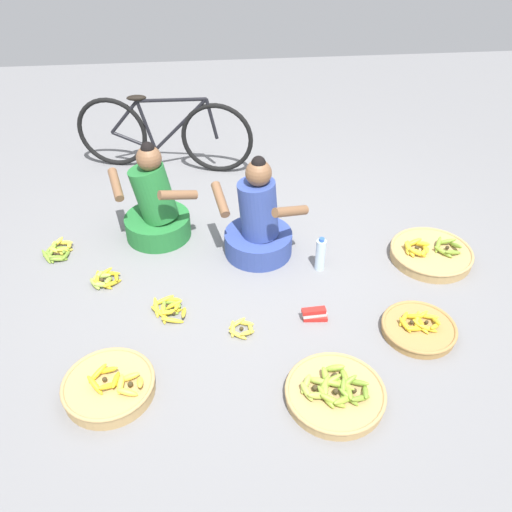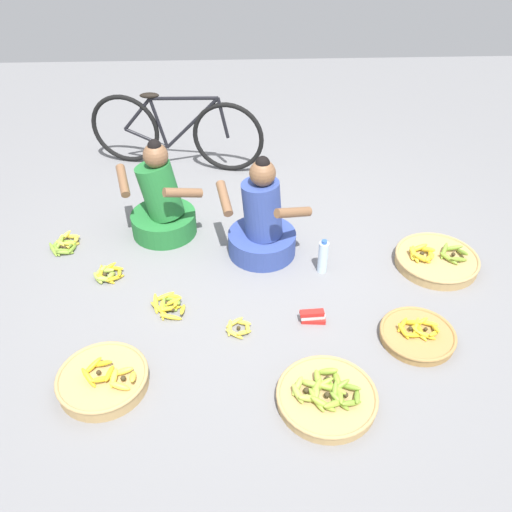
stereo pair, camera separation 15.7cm
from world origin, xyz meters
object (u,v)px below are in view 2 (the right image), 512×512
banana_basket_mid_left (103,379)px  water_bottle (323,257)px  banana_basket_back_left (418,335)px  banana_basket_near_vendor (327,396)px  loose_bananas_back_center (107,274)px  packet_carton_stack (313,316)px  banana_basket_front_center (436,259)px  loose_bananas_near_bicycle (239,328)px  loose_bananas_back_right (169,305)px  bicycle_leaning (175,132)px  vendor_woman_front (262,224)px  loose_bananas_front_right (65,244)px  vendor_woman_behind (162,205)px

banana_basket_mid_left → water_bottle: water_bottle is taller
banana_basket_back_left → banana_basket_near_vendor: size_ratio=0.84×
loose_bananas_back_center → packet_carton_stack: 1.54m
banana_basket_near_vendor → banana_basket_mid_left: bearing=172.5°
banana_basket_front_center → water_bottle: 0.87m
packet_carton_stack → banana_basket_near_vendor: bearing=-90.3°
banana_basket_front_center → packet_carton_stack: banana_basket_front_center is taller
banana_basket_mid_left → banana_basket_near_vendor: bearing=-7.5°
banana_basket_near_vendor → loose_bananas_back_center: size_ratio=2.38×
banana_basket_near_vendor → packet_carton_stack: size_ratio=3.30×
loose_bananas_near_bicycle → loose_bananas_back_right: loose_bananas_back_right is taller
bicycle_leaning → banana_basket_back_left: bicycle_leaning is taller
loose_bananas_near_bicycle → packet_carton_stack: (0.49, 0.06, 0.02)m
packet_carton_stack → vendor_woman_front: bearing=111.1°
banana_basket_near_vendor → loose_bananas_near_bicycle: (-0.49, 0.58, -0.02)m
bicycle_leaning → loose_bananas_front_right: 1.57m
bicycle_leaning → loose_bananas_back_center: 1.78m
vendor_woman_front → loose_bananas_front_right: vendor_woman_front is taller
banana_basket_mid_left → water_bottle: (1.43, 1.00, 0.08)m
banana_basket_front_center → packet_carton_stack: size_ratio=3.53×
banana_basket_back_left → water_bottle: water_bottle is taller
banana_basket_front_center → packet_carton_stack: bearing=-150.8°
vendor_woman_front → loose_bananas_back_center: bearing=-167.5°
loose_bananas_front_right → packet_carton_stack: bearing=-26.2°
loose_bananas_front_right → water_bottle: bearing=-10.9°
vendor_woman_front → banana_basket_back_left: 1.37m
loose_bananas_front_right → bicycle_leaning: bearing=59.0°
banana_basket_front_center → loose_bananas_back_right: bearing=-168.8°
banana_basket_near_vendor → packet_carton_stack: bearing=89.7°
banana_basket_back_left → loose_bananas_near_bicycle: (-1.14, 0.13, -0.02)m
bicycle_leaning → packet_carton_stack: bearing=-64.7°
banana_basket_front_center → packet_carton_stack: 1.15m
loose_bananas_front_right → water_bottle: water_bottle is taller
vendor_woman_behind → loose_bananas_back_right: 0.95m
loose_bananas_back_right → loose_bananas_back_center: loose_bananas_back_right is taller
banana_basket_front_center → loose_bananas_front_right: size_ratio=2.11×
banana_basket_near_vendor → water_bottle: water_bottle is taller
banana_basket_front_center → loose_bananas_back_center: bearing=-179.1°
bicycle_leaning → banana_basket_mid_left: 2.73m
banana_basket_front_center → loose_bananas_front_right: 2.87m
banana_basket_front_center → banana_basket_mid_left: size_ratio=1.16×
banana_basket_back_left → loose_bananas_front_right: 2.72m
packet_carton_stack → loose_bananas_back_right: bearing=169.9°
bicycle_leaning → packet_carton_stack: size_ratio=9.51×
bicycle_leaning → water_bottle: bicycle_leaning is taller
loose_bananas_near_bicycle → loose_bananas_back_center: 1.12m
banana_basket_mid_left → packet_carton_stack: size_ratio=3.05×
loose_bananas_near_bicycle → water_bottle: 0.87m
bicycle_leaning → banana_basket_mid_left: (-0.24, -2.71, -0.30)m
loose_bananas_back_right → vendor_woman_behind: bearing=97.1°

